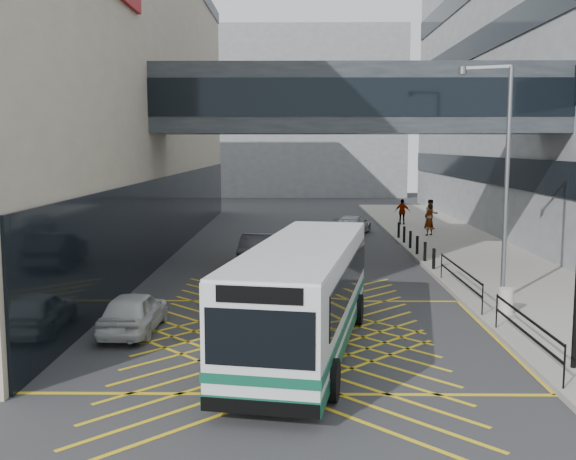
{
  "coord_description": "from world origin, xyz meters",
  "views": [
    {
      "loc": [
        0.26,
        -18.8,
        5.45
      ],
      "look_at": [
        0.0,
        4.0,
        2.6
      ],
      "focal_mm": 42.0,
      "sensor_mm": 36.0,
      "label": 1
    }
  ],
  "objects_px": {
    "pedestrian_a": "(429,220)",
    "pedestrian_b": "(431,214)",
    "car_white": "(134,311)",
    "car_dark": "(262,250)",
    "litter_bin": "(506,301)",
    "car_silver": "(353,224)",
    "street_lamp": "(502,168)",
    "pedestrian_c": "(402,212)",
    "bus": "(305,293)"
  },
  "relations": [
    {
      "from": "street_lamp",
      "to": "pedestrian_a",
      "type": "distance_m",
      "value": 17.16
    },
    {
      "from": "car_white",
      "to": "pedestrian_a",
      "type": "bearing_deg",
      "value": -120.18
    },
    {
      "from": "car_silver",
      "to": "street_lamp",
      "type": "xyz_separation_m",
      "value": [
        3.49,
        -18.37,
        4.07
      ]
    },
    {
      "from": "car_dark",
      "to": "litter_bin",
      "type": "relative_size",
      "value": 6.2
    },
    {
      "from": "bus",
      "to": "car_white",
      "type": "relative_size",
      "value": 2.72
    },
    {
      "from": "car_white",
      "to": "car_dark",
      "type": "distance_m",
      "value": 11.15
    },
    {
      "from": "litter_bin",
      "to": "pedestrian_c",
      "type": "relative_size",
      "value": 0.47
    },
    {
      "from": "car_silver",
      "to": "litter_bin",
      "type": "bearing_deg",
      "value": 115.65
    },
    {
      "from": "car_white",
      "to": "pedestrian_b",
      "type": "bearing_deg",
      "value": -118.03
    },
    {
      "from": "pedestrian_a",
      "to": "litter_bin",
      "type": "bearing_deg",
      "value": 48.59
    },
    {
      "from": "pedestrian_a",
      "to": "pedestrian_b",
      "type": "bearing_deg",
      "value": -140.88
    },
    {
      "from": "car_white",
      "to": "pedestrian_c",
      "type": "relative_size",
      "value": 2.29
    },
    {
      "from": "bus",
      "to": "pedestrian_c",
      "type": "height_order",
      "value": "bus"
    },
    {
      "from": "car_dark",
      "to": "pedestrian_c",
      "type": "distance_m",
      "value": 17.82
    },
    {
      "from": "bus",
      "to": "car_dark",
      "type": "xyz_separation_m",
      "value": [
        -1.75,
        12.36,
        -0.77
      ]
    },
    {
      "from": "bus",
      "to": "car_silver",
      "type": "bearing_deg",
      "value": 92.37
    },
    {
      "from": "car_dark",
      "to": "pedestrian_c",
      "type": "relative_size",
      "value": 2.94
    },
    {
      "from": "car_white",
      "to": "car_silver",
      "type": "xyz_separation_m",
      "value": [
        8.29,
        22.18,
        0.02
      ]
    },
    {
      "from": "pedestrian_c",
      "to": "litter_bin",
      "type": "bearing_deg",
      "value": 100.54
    },
    {
      "from": "pedestrian_b",
      "to": "car_silver",
      "type": "bearing_deg",
      "value": -170.61
    },
    {
      "from": "car_white",
      "to": "litter_bin",
      "type": "bearing_deg",
      "value": -169.8
    },
    {
      "from": "bus",
      "to": "litter_bin",
      "type": "distance_m",
      "value": 7.38
    },
    {
      "from": "pedestrian_c",
      "to": "pedestrian_a",
      "type": "bearing_deg",
      "value": 108.9
    },
    {
      "from": "litter_bin",
      "to": "car_silver",
      "type": "bearing_deg",
      "value": 98.8
    },
    {
      "from": "street_lamp",
      "to": "pedestrian_b",
      "type": "relative_size",
      "value": 4.25
    },
    {
      "from": "car_white",
      "to": "pedestrian_a",
      "type": "distance_m",
      "value": 24.17
    },
    {
      "from": "pedestrian_b",
      "to": "pedestrian_c",
      "type": "height_order",
      "value": "pedestrian_b"
    },
    {
      "from": "pedestrian_a",
      "to": "pedestrian_c",
      "type": "distance_m",
      "value": 5.67
    },
    {
      "from": "car_white",
      "to": "pedestrian_b",
      "type": "xyz_separation_m",
      "value": [
        13.44,
        23.7,
        0.48
      ]
    },
    {
      "from": "street_lamp",
      "to": "car_white",
      "type": "bearing_deg",
      "value": -141.91
    },
    {
      "from": "car_dark",
      "to": "car_silver",
      "type": "relative_size",
      "value": 1.22
    },
    {
      "from": "car_silver",
      "to": "litter_bin",
      "type": "xyz_separation_m",
      "value": [
        3.16,
        -20.44,
        -0.08
      ]
    },
    {
      "from": "car_white",
      "to": "pedestrian_c",
      "type": "distance_m",
      "value": 28.81
    },
    {
      "from": "litter_bin",
      "to": "pedestrian_a",
      "type": "height_order",
      "value": "pedestrian_a"
    },
    {
      "from": "bus",
      "to": "pedestrian_b",
      "type": "height_order",
      "value": "bus"
    },
    {
      "from": "car_white",
      "to": "pedestrian_b",
      "type": "relative_size",
      "value": 2.09
    },
    {
      "from": "litter_bin",
      "to": "pedestrian_b",
      "type": "xyz_separation_m",
      "value": [
        1.99,
        21.96,
        0.53
      ]
    },
    {
      "from": "street_lamp",
      "to": "pedestrian_b",
      "type": "distance_m",
      "value": 20.29
    },
    {
      "from": "street_lamp",
      "to": "pedestrian_c",
      "type": "bearing_deg",
      "value": 109.62
    },
    {
      "from": "street_lamp",
      "to": "pedestrian_c",
      "type": "height_order",
      "value": "street_lamp"
    },
    {
      "from": "bus",
      "to": "pedestrian_a",
      "type": "distance_m",
      "value": 23.56
    },
    {
      "from": "car_white",
      "to": "litter_bin",
      "type": "xyz_separation_m",
      "value": [
        11.46,
        1.75,
        -0.06
      ]
    },
    {
      "from": "bus",
      "to": "litter_bin",
      "type": "height_order",
      "value": "bus"
    },
    {
      "from": "litter_bin",
      "to": "pedestrian_c",
      "type": "bearing_deg",
      "value": 88.72
    },
    {
      "from": "car_silver",
      "to": "pedestrian_b",
      "type": "bearing_deg",
      "value": -146.69
    },
    {
      "from": "car_dark",
      "to": "pedestrian_b",
      "type": "xyz_separation_m",
      "value": [
        10.18,
        13.04,
        0.31
      ]
    },
    {
      "from": "street_lamp",
      "to": "pedestrian_a",
      "type": "height_order",
      "value": "street_lamp"
    },
    {
      "from": "car_white",
      "to": "car_silver",
      "type": "relative_size",
      "value": 0.95
    },
    {
      "from": "pedestrian_b",
      "to": "car_white",
      "type": "bearing_deg",
      "value": -126.63
    },
    {
      "from": "bus",
      "to": "car_dark",
      "type": "bearing_deg",
      "value": 108.25
    }
  ]
}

